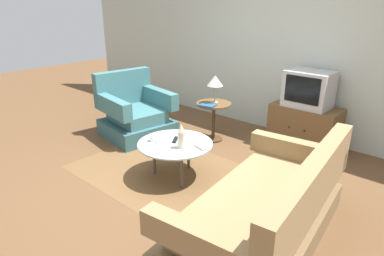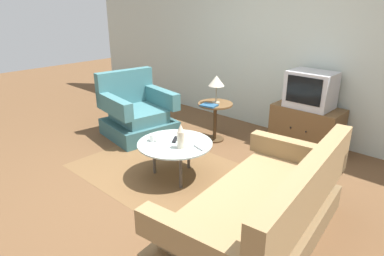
{
  "view_description": "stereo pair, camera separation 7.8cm",
  "coord_description": "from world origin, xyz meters",
  "px_view_note": "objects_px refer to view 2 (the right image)",
  "views": [
    {
      "loc": [
        2.36,
        -2.52,
        1.96
      ],
      "look_at": [
        -0.1,
        0.24,
        0.55
      ],
      "focal_mm": 31.68,
      "sensor_mm": 36.0,
      "label": 1
    },
    {
      "loc": [
        2.42,
        -2.47,
        1.96
      ],
      "look_at": [
        -0.1,
        0.24,
        0.55
      ],
      "focal_mm": 31.68,
      "sensor_mm": 36.0,
      "label": 2
    }
  ],
  "objects_px": {
    "side_table": "(215,114)",
    "television": "(311,90)",
    "tv_stand": "(306,127)",
    "armchair": "(137,114)",
    "tv_remote_silver": "(199,147)",
    "vase": "(181,137)",
    "tv_remote_dark": "(175,140)",
    "couch": "(262,213)",
    "coffee_table": "(175,145)",
    "book": "(209,105)",
    "mug": "(153,138)",
    "table_lamp": "(216,82)"
  },
  "relations": [
    {
      "from": "tv_stand",
      "to": "vase",
      "type": "relative_size",
      "value": 3.27
    },
    {
      "from": "vase",
      "to": "tv_remote_silver",
      "type": "height_order",
      "value": "vase"
    },
    {
      "from": "television",
      "to": "vase",
      "type": "height_order",
      "value": "television"
    },
    {
      "from": "armchair",
      "to": "tv_remote_silver",
      "type": "distance_m",
      "value": 1.77
    },
    {
      "from": "side_table",
      "to": "tv_remote_silver",
      "type": "relative_size",
      "value": 3.18
    },
    {
      "from": "side_table",
      "to": "tv_remote_dark",
      "type": "relative_size",
      "value": 3.48
    },
    {
      "from": "couch",
      "to": "mug",
      "type": "relative_size",
      "value": 15.33
    },
    {
      "from": "coffee_table",
      "to": "television",
      "type": "relative_size",
      "value": 1.45
    },
    {
      "from": "vase",
      "to": "table_lamp",
      "type": "bearing_deg",
      "value": 112.48
    },
    {
      "from": "vase",
      "to": "tv_remote_dark",
      "type": "height_order",
      "value": "vase"
    },
    {
      "from": "book",
      "to": "vase",
      "type": "bearing_deg",
      "value": -74.83
    },
    {
      "from": "mug",
      "to": "tv_remote_dark",
      "type": "bearing_deg",
      "value": 46.13
    },
    {
      "from": "couch",
      "to": "tv_stand",
      "type": "height_order",
      "value": "couch"
    },
    {
      "from": "side_table",
      "to": "television",
      "type": "xyz_separation_m",
      "value": [
        1.08,
        0.69,
        0.42
      ]
    },
    {
      "from": "tv_remote_silver",
      "to": "book",
      "type": "distance_m",
      "value": 1.14
    },
    {
      "from": "armchair",
      "to": "couch",
      "type": "distance_m",
      "value": 2.88
    },
    {
      "from": "armchair",
      "to": "tv_stand",
      "type": "distance_m",
      "value": 2.49
    },
    {
      "from": "tv_remote_silver",
      "to": "vase",
      "type": "bearing_deg",
      "value": 54.79
    },
    {
      "from": "side_table",
      "to": "table_lamp",
      "type": "bearing_deg",
      "value": -2.35
    },
    {
      "from": "vase",
      "to": "mug",
      "type": "xyz_separation_m",
      "value": [
        -0.37,
        -0.08,
        -0.1
      ]
    },
    {
      "from": "armchair",
      "to": "vase",
      "type": "distance_m",
      "value": 1.68
    },
    {
      "from": "tv_remote_dark",
      "to": "tv_stand",
      "type": "bearing_deg",
      "value": -56.6
    },
    {
      "from": "coffee_table",
      "to": "tv_remote_silver",
      "type": "height_order",
      "value": "tv_remote_silver"
    },
    {
      "from": "coffee_table",
      "to": "side_table",
      "type": "bearing_deg",
      "value": 107.36
    },
    {
      "from": "tv_remote_silver",
      "to": "table_lamp",
      "type": "bearing_deg",
      "value": -44.39
    },
    {
      "from": "couch",
      "to": "vase",
      "type": "relative_size",
      "value": 7.03
    },
    {
      "from": "side_table",
      "to": "book",
      "type": "xyz_separation_m",
      "value": [
        0.03,
        -0.17,
        0.17
      ]
    },
    {
      "from": "tv_stand",
      "to": "side_table",
      "type": "bearing_deg",
      "value": -147.18
    },
    {
      "from": "book",
      "to": "armchair",
      "type": "bearing_deg",
      "value": -166.53
    },
    {
      "from": "tv_remote_dark",
      "to": "book",
      "type": "distance_m",
      "value": 1.01
    },
    {
      "from": "coffee_table",
      "to": "vase",
      "type": "xyz_separation_m",
      "value": [
        0.15,
        -0.05,
        0.17
      ]
    },
    {
      "from": "coffee_table",
      "to": "vase",
      "type": "relative_size",
      "value": 3.05
    },
    {
      "from": "table_lamp",
      "to": "tv_remote_dark",
      "type": "relative_size",
      "value": 2.46
    },
    {
      "from": "table_lamp",
      "to": "couch",
      "type": "bearing_deg",
      "value": -40.85
    },
    {
      "from": "table_lamp",
      "to": "mug",
      "type": "height_order",
      "value": "table_lamp"
    },
    {
      "from": "vase",
      "to": "tv_remote_silver",
      "type": "distance_m",
      "value": 0.24
    },
    {
      "from": "tv_remote_dark",
      "to": "table_lamp",
      "type": "bearing_deg",
      "value": -18.56
    },
    {
      "from": "couch",
      "to": "tv_stand",
      "type": "relative_size",
      "value": 2.15
    },
    {
      "from": "armchair",
      "to": "tv_remote_dark",
      "type": "height_order",
      "value": "armchair"
    },
    {
      "from": "tv_stand",
      "to": "book",
      "type": "relative_size",
      "value": 3.81
    },
    {
      "from": "side_table",
      "to": "tv_remote_silver",
      "type": "height_order",
      "value": "side_table"
    },
    {
      "from": "vase",
      "to": "mug",
      "type": "relative_size",
      "value": 2.18
    },
    {
      "from": "table_lamp",
      "to": "mug",
      "type": "distance_m",
      "value": 1.37
    },
    {
      "from": "mug",
      "to": "book",
      "type": "relative_size",
      "value": 0.53
    },
    {
      "from": "table_lamp",
      "to": "tv_remote_dark",
      "type": "bearing_deg",
      "value": -74.6
    },
    {
      "from": "armchair",
      "to": "table_lamp",
      "type": "height_order",
      "value": "table_lamp"
    },
    {
      "from": "mug",
      "to": "tv_stand",
      "type": "bearing_deg",
      "value": 65.0
    },
    {
      "from": "tv_stand",
      "to": "coffee_table",
      "type": "bearing_deg",
      "value": -110.86
    },
    {
      "from": "television",
      "to": "couch",
      "type": "bearing_deg",
      "value": -73.56
    },
    {
      "from": "tv_stand",
      "to": "tv_remote_dark",
      "type": "relative_size",
      "value": 5.64
    }
  ]
}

